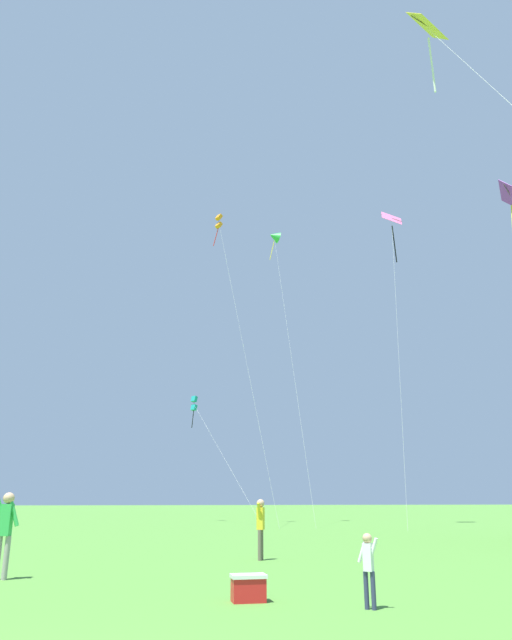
{
  "coord_description": "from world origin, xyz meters",
  "views": [
    {
      "loc": [
        1.36,
        -5.16,
        1.66
      ],
      "look_at": [
        8.59,
        30.18,
        12.66
      ],
      "focal_mm": 33.19,
      "sensor_mm": 36.0,
      "label": 1
    }
  ],
  "objects_px": {
    "kite_pink_low": "(393,233)",
    "person_child_small": "(368,563)",
    "kite_green_small": "(274,237)",
    "person_near_tree": "(6,526)",
    "person_foreground_watcher": "(261,523)",
    "kite_yellow_diamond": "(435,43)",
    "picnic_cooler": "(248,588)",
    "kite_orange_box": "(219,225)",
    "kite_teal_box": "(194,405)"
  },
  "relations": [
    {
      "from": "kite_green_small",
      "to": "kite_pink_low",
      "type": "bearing_deg",
      "value": -31.66
    },
    {
      "from": "kite_yellow_diamond",
      "to": "picnic_cooler",
      "type": "xyz_separation_m",
      "value": [
        -8.44,
        -6.1,
        -18.29
      ]
    },
    {
      "from": "kite_yellow_diamond",
      "to": "person_near_tree",
      "type": "height_order",
      "value": "kite_yellow_diamond"
    },
    {
      "from": "kite_pink_low",
      "to": "picnic_cooler",
      "type": "distance_m",
      "value": 39.29
    },
    {
      "from": "kite_teal_box",
      "to": "kite_green_small",
      "type": "distance_m",
      "value": 15.66
    },
    {
      "from": "kite_green_small",
      "to": "person_child_small",
      "type": "xyz_separation_m",
      "value": [
        -6.78,
        -34.53,
        -22.13
      ]
    },
    {
      "from": "kite_yellow_diamond",
      "to": "kite_green_small",
      "type": "bearing_deg",
      "value": 89.8
    },
    {
      "from": "kite_yellow_diamond",
      "to": "kite_pink_low",
      "type": "xyz_separation_m",
      "value": [
        8.39,
        22.21,
        3.12
      ]
    },
    {
      "from": "kite_orange_box",
      "to": "picnic_cooler",
      "type": "bearing_deg",
      "value": -96.56
    },
    {
      "from": "kite_yellow_diamond",
      "to": "person_foreground_watcher",
      "type": "distance_m",
      "value": 18.78
    },
    {
      "from": "kite_green_small",
      "to": "person_near_tree",
      "type": "height_order",
      "value": "kite_green_small"
    },
    {
      "from": "kite_teal_box",
      "to": "person_foreground_watcher",
      "type": "distance_m",
      "value": 33.02
    },
    {
      "from": "kite_orange_box",
      "to": "kite_pink_low",
      "type": "xyz_separation_m",
      "value": [
        13.13,
        -3.88,
        -1.2
      ]
    },
    {
      "from": "kite_orange_box",
      "to": "kite_pink_low",
      "type": "height_order",
      "value": "kite_orange_box"
    },
    {
      "from": "kite_teal_box",
      "to": "picnic_cooler",
      "type": "height_order",
      "value": "kite_teal_box"
    },
    {
      "from": "person_child_small",
      "to": "person_foreground_watcher",
      "type": "distance_m",
      "value": 8.16
    },
    {
      "from": "picnic_cooler",
      "to": "kite_orange_box",
      "type": "bearing_deg",
      "value": 83.44
    },
    {
      "from": "kite_pink_low",
      "to": "person_child_small",
      "type": "relative_size",
      "value": 20.78
    },
    {
      "from": "kite_yellow_diamond",
      "to": "person_child_small",
      "type": "bearing_deg",
      "value": -132.85
    },
    {
      "from": "person_child_small",
      "to": "picnic_cooler",
      "type": "relative_size",
      "value": 1.9
    },
    {
      "from": "kite_orange_box",
      "to": "person_foreground_watcher",
      "type": "height_order",
      "value": "kite_orange_box"
    },
    {
      "from": "person_child_small",
      "to": "kite_teal_box",
      "type": "bearing_deg",
      "value": 88.52
    },
    {
      "from": "kite_teal_box",
      "to": "kite_pink_low",
      "type": "distance_m",
      "value": 21.49
    },
    {
      "from": "kite_green_small",
      "to": "person_near_tree",
      "type": "relative_size",
      "value": 12.85
    },
    {
      "from": "kite_orange_box",
      "to": "person_child_small",
      "type": "height_order",
      "value": "kite_orange_box"
    },
    {
      "from": "person_child_small",
      "to": "person_near_tree",
      "type": "relative_size",
      "value": 0.63
    },
    {
      "from": "kite_teal_box",
      "to": "kite_orange_box",
      "type": "bearing_deg",
      "value": -82.4
    },
    {
      "from": "person_child_small",
      "to": "person_foreground_watcher",
      "type": "bearing_deg",
      "value": 90.34
    },
    {
      "from": "kite_pink_low",
      "to": "person_foreground_watcher",
      "type": "distance_m",
      "value": 33.26
    },
    {
      "from": "kite_teal_box",
      "to": "kite_pink_low",
      "type": "height_order",
      "value": "kite_pink_low"
    },
    {
      "from": "kite_pink_low",
      "to": "kite_green_small",
      "type": "bearing_deg",
      "value": 148.34
    },
    {
      "from": "picnic_cooler",
      "to": "person_foreground_watcher",
      "type": "bearing_deg",
      "value": 76.36
    },
    {
      "from": "kite_pink_low",
      "to": "person_near_tree",
      "type": "bearing_deg",
      "value": -131.48
    },
    {
      "from": "kite_teal_box",
      "to": "kite_green_small",
      "type": "height_order",
      "value": "kite_green_small"
    },
    {
      "from": "kite_green_small",
      "to": "person_foreground_watcher",
      "type": "height_order",
      "value": "kite_green_small"
    },
    {
      "from": "kite_green_small",
      "to": "person_foreground_watcher",
      "type": "bearing_deg",
      "value": -104.52
    },
    {
      "from": "kite_orange_box",
      "to": "picnic_cooler",
      "type": "height_order",
      "value": "kite_orange_box"
    },
    {
      "from": "picnic_cooler",
      "to": "kite_pink_low",
      "type": "bearing_deg",
      "value": 59.27
    },
    {
      "from": "kite_pink_low",
      "to": "person_child_small",
      "type": "height_order",
      "value": "kite_pink_low"
    },
    {
      "from": "kite_green_small",
      "to": "picnic_cooler",
      "type": "relative_size",
      "value": 39.07
    },
    {
      "from": "kite_green_small",
      "to": "kite_orange_box",
      "type": "bearing_deg",
      "value": -165.72
    },
    {
      "from": "kite_orange_box",
      "to": "kite_yellow_diamond",
      "type": "distance_m",
      "value": 26.87
    },
    {
      "from": "kite_pink_low",
      "to": "person_near_tree",
      "type": "distance_m",
      "value": 38.51
    },
    {
      "from": "kite_teal_box",
      "to": "kite_green_small",
      "type": "bearing_deg",
      "value": -44.02
    },
    {
      "from": "person_near_tree",
      "to": "person_foreground_watcher",
      "type": "distance_m",
      "value": 7.18
    },
    {
      "from": "kite_orange_box",
      "to": "kite_green_small",
      "type": "height_order",
      "value": "kite_orange_box"
    },
    {
      "from": "person_foreground_watcher",
      "to": "kite_green_small",
      "type": "bearing_deg",
      "value": 75.48
    },
    {
      "from": "person_near_tree",
      "to": "kite_yellow_diamond",
      "type": "bearing_deg",
      "value": 9.43
    },
    {
      "from": "picnic_cooler",
      "to": "kite_yellow_diamond",
      "type": "bearing_deg",
      "value": 35.85
    },
    {
      "from": "person_foreground_watcher",
      "to": "picnic_cooler",
      "type": "relative_size",
      "value": 2.8
    }
  ]
}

